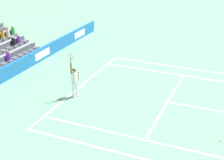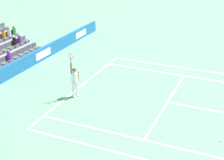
% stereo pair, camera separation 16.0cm
% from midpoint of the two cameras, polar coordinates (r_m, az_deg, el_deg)
% --- Properties ---
extents(line_baseline, '(10.97, 0.10, 0.01)m').
position_cam_midpoint_polar(line_baseline, '(21.08, -5.44, -0.97)').
color(line_baseline, white).
rests_on(line_baseline, ground).
extents(line_service, '(8.23, 0.10, 0.01)m').
position_cam_midpoint_polar(line_service, '(19.30, 9.12, -3.65)').
color(line_service, white).
rests_on(line_service, ground).
extents(line_singles_sideline_left, '(0.10, 11.89, 0.01)m').
position_cam_midpoint_polar(line_singles_sideline_left, '(15.76, 6.88, -10.34)').
color(line_singles_sideline_left, white).
rests_on(line_singles_sideline_left, ground).
extents(line_singles_sideline_right, '(0.10, 11.89, 0.01)m').
position_cam_midpoint_polar(line_singles_sideline_right, '(22.89, 12.83, 0.58)').
color(line_singles_sideline_right, white).
rests_on(line_singles_sideline_right, ground).
extents(line_doubles_sideline_left, '(0.10, 11.89, 0.01)m').
position_cam_midpoint_polar(line_doubles_sideline_left, '(14.68, 5.30, -13.14)').
color(line_doubles_sideline_left, white).
rests_on(line_doubles_sideline_left, ground).
extents(line_doubles_sideline_right, '(0.10, 11.89, 0.01)m').
position_cam_midpoint_polar(line_doubles_sideline_right, '(24.14, 13.47, 1.76)').
color(line_doubles_sideline_right, white).
rests_on(line_doubles_sideline_right, ground).
extents(line_centre_mark, '(0.10, 0.20, 0.01)m').
position_cam_midpoint_polar(line_centre_mark, '(21.04, -5.20, -1.02)').
color(line_centre_mark, white).
rests_on(line_centre_mark, ground).
extents(sponsor_barrier, '(23.28, 0.22, 0.96)m').
position_cam_midpoint_polar(sponsor_barrier, '(23.44, -15.95, 2.06)').
color(sponsor_barrier, '#1E66AD').
rests_on(sponsor_barrier, ground).
extents(tennis_player, '(0.51, 0.43, 2.85)m').
position_cam_midpoint_polar(tennis_player, '(19.36, -6.54, -0.15)').
color(tennis_player, white).
rests_on(tennis_player, ground).
extents(loose_tennis_ball, '(0.07, 0.07, 0.07)m').
position_cam_midpoint_polar(loose_tennis_ball, '(16.43, 17.52, -9.70)').
color(loose_tennis_ball, '#D1E533').
rests_on(loose_tennis_ball, ground).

